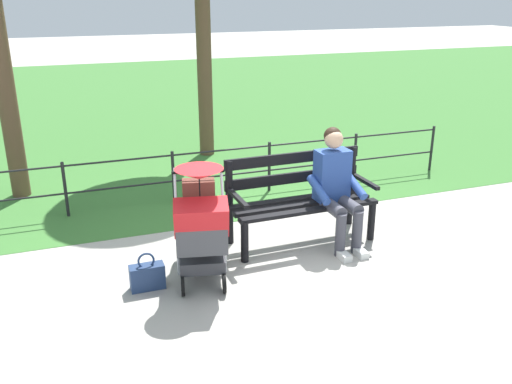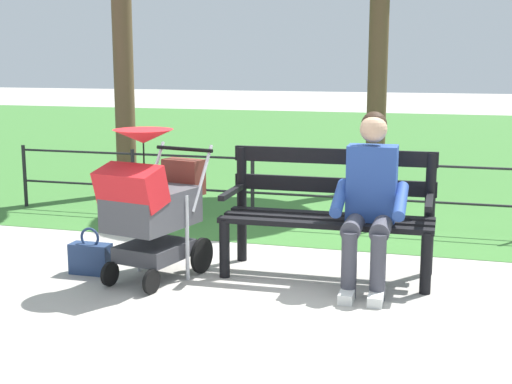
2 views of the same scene
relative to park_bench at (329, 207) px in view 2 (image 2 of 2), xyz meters
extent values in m
plane|color=#ADA89E|center=(0.40, 0.12, -0.53)|extent=(60.00, 60.00, 0.00)
cube|color=#3D7533|center=(0.40, -8.68, -0.52)|extent=(40.00, 16.00, 0.01)
cube|color=black|center=(0.00, -0.06, -0.08)|extent=(1.60, 0.13, 0.04)
cube|color=black|center=(0.00, 0.12, -0.08)|extent=(1.60, 0.13, 0.04)
cube|color=black|center=(0.00, 0.30, -0.08)|extent=(1.60, 0.13, 0.04)
cube|color=black|center=(0.00, -0.16, 0.14)|extent=(1.60, 0.06, 0.12)
cube|color=black|center=(0.00, -0.16, 0.37)|extent=(1.60, 0.06, 0.12)
cylinder|color=black|center=(-0.76, 0.30, -0.30)|extent=(0.08, 0.08, 0.45)
cylinder|color=black|center=(-0.75, -0.18, -0.05)|extent=(0.08, 0.08, 0.95)
cube|color=black|center=(-0.75, 0.10, 0.10)|extent=(0.06, 0.56, 0.04)
cylinder|color=black|center=(0.74, 0.33, -0.30)|extent=(0.08, 0.08, 0.45)
cylinder|color=black|center=(0.75, -0.15, -0.05)|extent=(0.08, 0.08, 0.95)
cube|color=black|center=(0.75, 0.13, 0.10)|extent=(0.06, 0.56, 0.04)
cylinder|color=#42424C|center=(-0.44, 0.33, -0.06)|extent=(0.15, 0.40, 0.14)
cylinder|color=#42424C|center=(-0.24, 0.34, -0.06)|extent=(0.15, 0.40, 0.14)
cylinder|color=#42424C|center=(-0.44, 0.53, -0.29)|extent=(0.11, 0.11, 0.47)
cylinder|color=#42424C|center=(-0.24, 0.54, -0.29)|extent=(0.11, 0.11, 0.47)
cube|color=silver|center=(-0.44, 0.61, -0.49)|extent=(0.10, 0.22, 0.07)
cube|color=silver|center=(-0.24, 0.62, -0.49)|extent=(0.10, 0.22, 0.07)
cube|color=#284793|center=(-0.33, 0.12, 0.22)|extent=(0.36, 0.23, 0.56)
cylinder|color=#284793|center=(-0.56, 0.23, 0.12)|extent=(0.10, 0.43, 0.23)
cylinder|color=#284793|center=(-0.12, 0.24, 0.12)|extent=(0.10, 0.43, 0.23)
sphere|color=tan|center=(-0.33, 0.12, 0.62)|extent=(0.20, 0.20, 0.20)
sphere|color=black|center=(-0.33, 0.09, 0.65)|extent=(0.19, 0.19, 0.19)
cylinder|color=black|center=(0.95, 0.27, -0.39)|extent=(0.09, 0.28, 0.28)
cylinder|color=black|center=(1.40, 0.17, -0.39)|extent=(0.09, 0.28, 0.28)
cylinder|color=black|center=(1.12, 0.84, -0.44)|extent=(0.07, 0.18, 0.18)
cylinder|color=black|center=(1.49, 0.76, -0.44)|extent=(0.07, 0.18, 0.18)
cube|color=#38383D|center=(1.24, 0.51, -0.31)|extent=(0.52, 0.60, 0.12)
cylinder|color=silver|center=(1.00, 0.46, -0.20)|extent=(0.03, 0.03, 0.65)
cylinder|color=silver|center=(1.44, 0.36, -0.20)|extent=(0.03, 0.03, 0.65)
cube|color=#47474C|center=(1.25, 0.53, 0.02)|extent=(0.60, 0.76, 0.28)
cube|color=red|center=(1.30, 0.76, 0.22)|extent=(0.54, 0.40, 0.33)
cylinder|color=black|center=(1.15, 0.10, 0.42)|extent=(0.51, 0.14, 0.03)
cylinder|color=silver|center=(0.95, 0.25, 0.22)|extent=(0.09, 0.30, 0.49)
cylinder|color=silver|center=(1.40, 0.15, 0.22)|extent=(0.09, 0.30, 0.49)
cone|color=red|center=(1.26, 0.61, 0.57)|extent=(0.53, 0.53, 0.10)
cylinder|color=black|center=(1.26, 0.61, 0.39)|extent=(0.01, 0.01, 0.30)
cube|color=brown|center=(1.15, 0.12, 0.20)|extent=(0.35, 0.23, 0.28)
cube|color=navy|center=(1.78, 0.53, -0.41)|extent=(0.32, 0.14, 0.24)
torus|color=navy|center=(1.78, 0.53, -0.24)|extent=(0.16, 0.02, 0.16)
cylinder|color=black|center=(-0.26, -1.56, -0.18)|extent=(0.04, 0.04, 0.70)
cylinder|color=black|center=(1.07, -1.56, -0.18)|extent=(0.04, 0.04, 0.70)
cylinder|color=black|center=(2.40, -1.56, -0.18)|extent=(0.04, 0.04, 0.70)
cylinder|color=black|center=(3.74, -1.56, -0.18)|extent=(0.04, 0.04, 0.70)
cylinder|color=black|center=(0.40, -1.56, 0.12)|extent=(6.67, 0.02, 0.02)
cylinder|color=black|center=(0.40, -1.56, -0.23)|extent=(6.67, 0.02, 0.02)
cylinder|color=brown|center=(0.06, -3.62, 1.12)|extent=(0.24, 0.24, 3.29)
cylinder|color=brown|center=(2.97, -2.56, 1.36)|extent=(0.24, 0.24, 3.78)
camera|label=1|loc=(2.39, 5.15, 2.13)|focal=38.70mm
camera|label=2|loc=(-0.93, 5.32, 1.13)|focal=50.05mm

